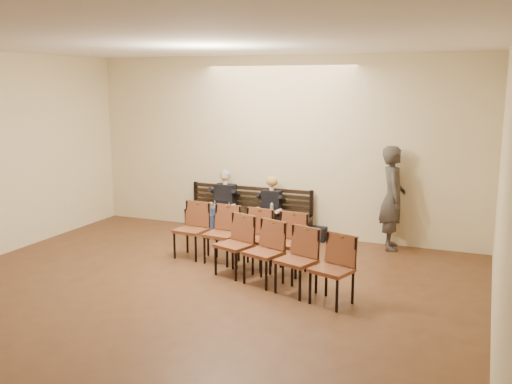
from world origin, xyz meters
TOP-DOWN VIEW (x-y plane):
  - ground at (0.00, 0.00)m, footprint 10.00×10.00m
  - room_walls at (0.00, 0.79)m, footprint 8.02×10.01m
  - bench at (-0.54, 4.65)m, footprint 2.60×0.90m
  - seated_man at (-1.01, 4.53)m, footprint 0.51×0.70m
  - seated_woman at (-0.01, 4.53)m, footprint 0.46×0.64m
  - laptop at (-1.02, 4.38)m, footprint 0.36×0.31m
  - water_bottle at (0.14, 4.23)m, footprint 0.07×0.07m
  - bag at (0.87, 4.75)m, footprint 0.36×0.25m
  - passerby at (2.27, 4.75)m, footprint 0.70×0.89m
  - chair_row_front at (1.10, 2.04)m, footprint 2.36×1.24m
  - chair_row_back at (0.08, 2.81)m, footprint 2.37×0.72m

SIDE VIEW (x-z plane):
  - ground at x=0.00m, z-range 0.00..0.00m
  - bag at x=0.87m, z-range 0.00..0.26m
  - bench at x=-0.54m, z-range 0.00..0.45m
  - chair_row_front at x=1.10m, z-range 0.00..0.95m
  - chair_row_back at x=0.08m, z-range 0.00..0.96m
  - seated_woman at x=-0.01m, z-range 0.00..1.07m
  - water_bottle at x=0.14m, z-range 0.45..0.67m
  - laptop at x=-1.02m, z-range 0.45..0.69m
  - seated_man at x=-1.01m, z-range 0.00..1.22m
  - passerby at x=2.27m, z-range 0.00..2.17m
  - room_walls at x=0.00m, z-range 0.78..4.29m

